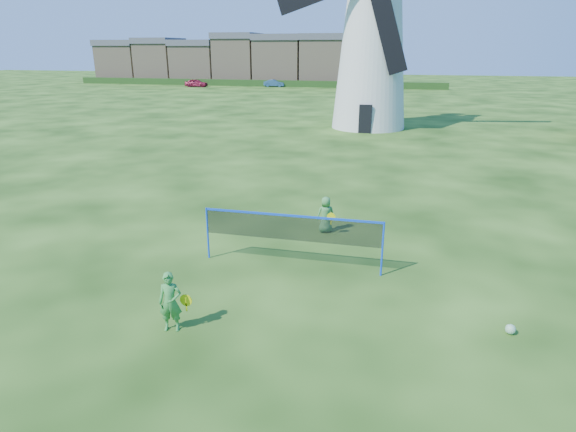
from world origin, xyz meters
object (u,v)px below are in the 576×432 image
(play_ball, at_px, (510,329))
(car_left, at_px, (196,83))
(badminton_net, at_px, (291,229))
(player_boy, at_px, (326,215))
(windmill, at_px, (372,48))
(car_right, at_px, (274,83))
(player_girl, at_px, (170,302))

(play_ball, xyz_separation_m, car_left, (-35.63, 64.09, 0.51))
(badminton_net, bearing_deg, player_boy, 80.49)
(badminton_net, relative_size, car_left, 1.39)
(windmill, relative_size, player_boy, 14.33)
(badminton_net, xyz_separation_m, car_right, (-18.20, 65.22, -0.59))
(badminton_net, bearing_deg, car_right, 105.59)
(badminton_net, height_order, play_ball, badminton_net)
(badminton_net, distance_m, car_right, 67.71)
(car_left, bearing_deg, badminton_net, -158.58)
(badminton_net, height_order, player_boy, badminton_net)
(badminton_net, distance_m, play_ball, 5.92)
(badminton_net, bearing_deg, car_left, 116.05)
(play_ball, height_order, car_left, car_left)
(play_ball, relative_size, car_right, 0.07)
(windmill, bearing_deg, player_boy, -88.74)
(player_girl, distance_m, car_right, 70.93)
(player_girl, relative_size, player_boy, 1.12)
(badminton_net, distance_m, car_left, 68.88)
(player_girl, bearing_deg, player_boy, 57.52)
(windmill, xyz_separation_m, car_left, (-30.22, 35.83, -5.25))
(windmill, relative_size, badminton_net, 3.47)
(badminton_net, height_order, car_right, badminton_net)
(player_boy, bearing_deg, car_left, -85.46)
(car_right, bearing_deg, play_ball, -165.00)
(player_boy, distance_m, car_left, 66.49)
(player_girl, height_order, play_ball, player_girl)
(play_ball, bearing_deg, badminton_net, 157.67)
(windmill, height_order, player_girl, windmill)
(player_boy, distance_m, play_ball, 7.11)
(player_girl, height_order, car_left, player_girl)
(player_girl, bearing_deg, car_right, 89.68)
(car_left, bearing_deg, car_right, -79.14)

